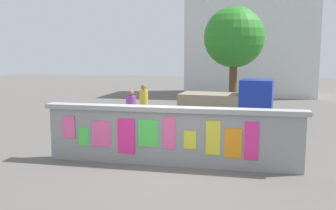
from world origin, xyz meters
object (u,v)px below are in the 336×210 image
auto_rickshaw_truck (231,103)px  person_bystander (144,100)px  bicycle_near (169,133)px  person_walking (131,108)px  tree_roadside (234,38)px  motorcycle (265,138)px

auto_rickshaw_truck → person_bystander: (-3.42, -0.56, 0.09)m
bicycle_near → person_walking: 1.86m
person_walking → tree_roadside: 7.68m
motorcycle → person_walking: person_walking is taller
motorcycle → person_walking: size_ratio=1.17×
auto_rickshaw_truck → person_walking: 4.25m
person_walking → tree_roadside: bearing=63.8°
person_bystander → tree_roadside: 6.05m
motorcycle → bicycle_near: (-2.90, 0.54, -0.10)m
bicycle_near → person_bystander: person_bystander is taller
motorcycle → person_bystander: person_bystander is taller
motorcycle → person_bystander: 5.85m
auto_rickshaw_truck → motorcycle: bearing=-74.6°
motorcycle → person_bystander: size_ratio=1.17×
motorcycle → person_walking: (-4.41, 1.44, 0.52)m
tree_roadside → auto_rickshaw_truck: bearing=-88.9°
bicycle_near → person_walking: person_walking is taller
person_walking → tree_roadside: (3.19, 6.48, 2.61)m
auto_rickshaw_truck → bicycle_near: size_ratio=2.19×
auto_rickshaw_truck → motorcycle: (1.15, -4.17, -0.44)m
bicycle_near → person_bystander: (-1.67, 3.07, 0.62)m
person_bystander → person_walking: bearing=-85.8°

